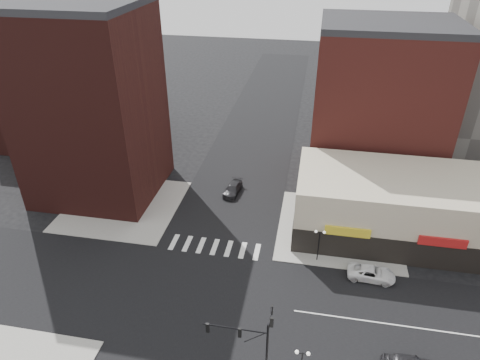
# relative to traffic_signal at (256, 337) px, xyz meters

# --- Properties ---
(ground) EXTENTS (240.00, 240.00, 0.00)m
(ground) POSITION_rel_traffic_signal_xyz_m (-7.24, 7.83, -4.96)
(ground) COLOR black
(ground) RESTS_ON ground
(road_ew) EXTENTS (200.00, 14.00, 0.02)m
(road_ew) POSITION_rel_traffic_signal_xyz_m (-7.24, 7.83, -4.95)
(road_ew) COLOR black
(road_ew) RESTS_ON ground
(road_ns) EXTENTS (14.00, 200.00, 0.02)m
(road_ns) POSITION_rel_traffic_signal_xyz_m (-7.24, 7.83, -4.95)
(road_ns) COLOR black
(road_ns) RESTS_ON ground
(sidewalk_nw) EXTENTS (15.00, 15.00, 0.12)m
(sidewalk_nw) POSITION_rel_traffic_signal_xyz_m (-21.74, 22.33, -4.90)
(sidewalk_nw) COLOR gray
(sidewalk_nw) RESTS_ON ground
(sidewalk_ne) EXTENTS (15.00, 15.00, 0.12)m
(sidewalk_ne) POSITION_rel_traffic_signal_xyz_m (7.26, 22.33, -4.90)
(sidewalk_ne) COLOR gray
(sidewalk_ne) RESTS_ON ground
(building_nw) EXTENTS (16.00, 15.00, 25.00)m
(building_nw) POSITION_rel_traffic_signal_xyz_m (-26.24, 26.33, 7.54)
(building_nw) COLOR #381512
(building_nw) RESTS_ON ground
(building_nw_low) EXTENTS (20.00, 18.00, 12.00)m
(building_nw_low) POSITION_rel_traffic_signal_xyz_m (-39.24, 41.83, 1.04)
(building_nw_low) COLOR #381512
(building_nw_low) RESTS_ON ground
(building_ne_midrise) EXTENTS (18.00, 15.00, 22.00)m
(building_ne_midrise) POSITION_rel_traffic_signal_xyz_m (11.76, 37.33, 6.04)
(building_ne_midrise) COLOR maroon
(building_ne_midrise) RESTS_ON ground
(building_ne_row) EXTENTS (24.20, 12.20, 8.00)m
(building_ne_row) POSITION_rel_traffic_signal_xyz_m (13.76, 22.83, -1.66)
(building_ne_row) COLOR #BCB495
(building_ne_row) RESTS_ON ground
(traffic_signal) EXTENTS (5.59, 3.09, 7.77)m
(traffic_signal) POSITION_rel_traffic_signal_xyz_m (0.00, 0.00, 0.00)
(traffic_signal) COLOR black
(traffic_signal) RESTS_ON ground
(street_lamp_se_a) EXTENTS (1.22, 0.32, 4.16)m
(street_lamp_se_a) POSITION_rel_traffic_signal_xyz_m (3.76, -0.17, -1.67)
(street_lamp_se_a) COLOR black
(street_lamp_se_a) RESTS_ON sidewalk_se
(street_lamp_ne) EXTENTS (1.22, 0.32, 4.16)m
(street_lamp_ne) POSITION_rel_traffic_signal_xyz_m (4.76, 15.83, -1.67)
(street_lamp_ne) COLOR black
(street_lamp_ne) RESTS_ON sidewalk_ne
(white_suv) EXTENTS (5.22, 2.60, 1.42)m
(white_suv) POSITION_rel_traffic_signal_xyz_m (10.61, 14.00, -4.25)
(white_suv) COLOR white
(white_suv) RESTS_ON ground
(dark_sedan_north) EXTENTS (2.46, 4.88, 1.36)m
(dark_sedan_north) POSITION_rel_traffic_signal_xyz_m (-7.57, 28.32, -4.28)
(dark_sedan_north) COLOR black
(dark_sedan_north) RESTS_ON ground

